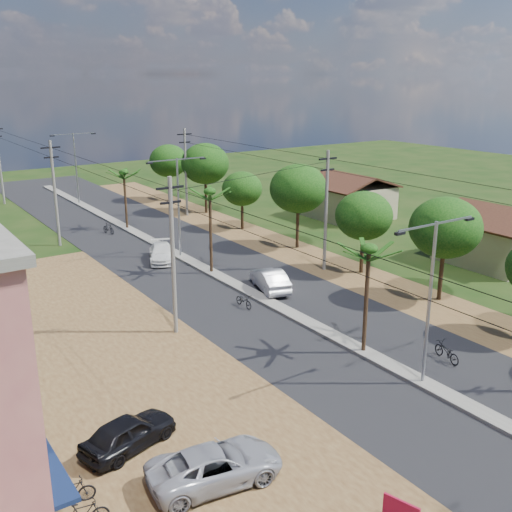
{
  "coord_description": "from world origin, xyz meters",
  "views": [
    {
      "loc": [
        -20.94,
        -16.68,
        14.2
      ],
      "look_at": [
        -0.27,
        13.74,
        3.0
      ],
      "focal_mm": 42.0,
      "sensor_mm": 36.0,
      "label": 1
    }
  ],
  "objects_px": {
    "car_parked_silver": "(216,466)",
    "car_parked_dark": "(129,433)",
    "car_white_far": "(161,253)",
    "car_silver_mid": "(270,280)",
    "moto_rider_east": "(447,352)"
  },
  "relations": [
    {
      "from": "car_parked_silver",
      "to": "car_parked_dark",
      "type": "relative_size",
      "value": 1.23
    },
    {
      "from": "car_white_far",
      "to": "car_silver_mid",
      "type": "bearing_deg",
      "value": -48.81
    },
    {
      "from": "car_white_far",
      "to": "moto_rider_east",
      "type": "bearing_deg",
      "value": -55.39
    },
    {
      "from": "car_silver_mid",
      "to": "car_white_far",
      "type": "xyz_separation_m",
      "value": [
        -3.23,
        10.24,
        -0.09
      ]
    },
    {
      "from": "car_white_far",
      "to": "car_parked_dark",
      "type": "height_order",
      "value": "car_parked_dark"
    },
    {
      "from": "car_white_far",
      "to": "moto_rider_east",
      "type": "relative_size",
      "value": 2.42
    },
    {
      "from": "moto_rider_east",
      "to": "car_parked_dark",
      "type": "bearing_deg",
      "value": 4.97
    },
    {
      "from": "car_parked_silver",
      "to": "moto_rider_east",
      "type": "relative_size",
      "value": 2.7
    },
    {
      "from": "car_silver_mid",
      "to": "moto_rider_east",
      "type": "xyz_separation_m",
      "value": [
        1.39,
        -13.74,
        -0.26
      ]
    },
    {
      "from": "car_parked_silver",
      "to": "car_parked_dark",
      "type": "bearing_deg",
      "value": 33.96
    },
    {
      "from": "car_white_far",
      "to": "car_parked_silver",
      "type": "xyz_separation_m",
      "value": [
        -10.11,
        -25.6,
        0.04
      ]
    },
    {
      "from": "car_silver_mid",
      "to": "car_white_far",
      "type": "height_order",
      "value": "car_silver_mid"
    },
    {
      "from": "car_parked_dark",
      "to": "moto_rider_east",
      "type": "distance_m",
      "value": 16.65
    },
    {
      "from": "car_silver_mid",
      "to": "car_parked_silver",
      "type": "bearing_deg",
      "value": 65.46
    },
    {
      "from": "car_silver_mid",
      "to": "moto_rider_east",
      "type": "relative_size",
      "value": 2.45
    }
  ]
}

